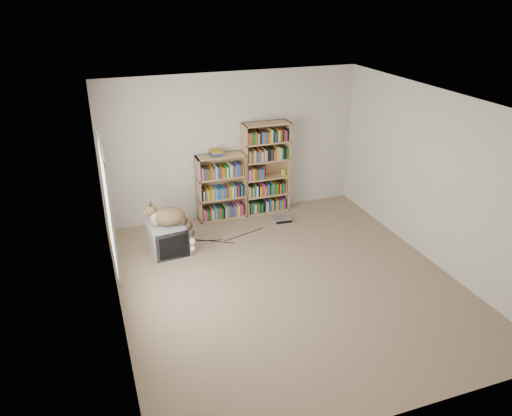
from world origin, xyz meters
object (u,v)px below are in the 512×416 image
object	(u,v)px
crt_tv	(168,239)
bookcase_tall	(266,170)
cat	(171,220)
bookcase_short	(221,189)
dvd_player	(281,219)

from	to	relation	value
crt_tv	bookcase_tall	bearing A→B (deg)	20.68
cat	bookcase_short	size ratio (longest dim) A/B	0.63
bookcase_short	bookcase_tall	bearing A→B (deg)	-0.14
crt_tv	dvd_player	xyz separation A→B (m)	(2.05, 0.46, -0.20)
crt_tv	bookcase_short	world-z (taller)	bookcase_short
bookcase_tall	dvd_player	world-z (taller)	bookcase_tall
bookcase_tall	dvd_player	xyz separation A→B (m)	(0.09, -0.53, -0.75)
bookcase_short	dvd_player	bearing A→B (deg)	-30.18
crt_tv	bookcase_short	distance (m)	1.53
bookcase_tall	bookcase_short	bearing A→B (deg)	179.86
crt_tv	cat	size ratio (longest dim) A/B	0.84
cat	bookcase_tall	distance (m)	2.17
crt_tv	bookcase_tall	size ratio (longest dim) A/B	0.37
bookcase_tall	dvd_player	bearing A→B (deg)	-79.94
bookcase_tall	dvd_player	size ratio (longest dim) A/B	4.89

